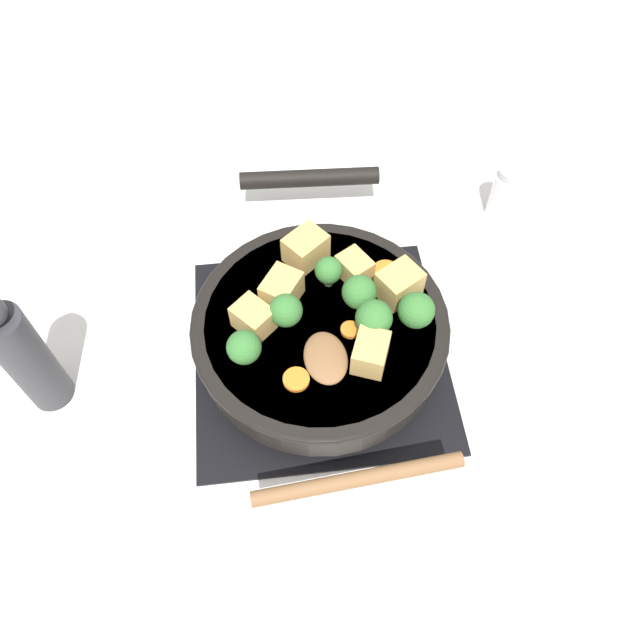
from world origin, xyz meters
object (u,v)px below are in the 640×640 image
wooden_spoon (344,420)px  pepper_mill (25,357)px  salt_shaker (504,193)px  skillet_pan (320,327)px

wooden_spoon → pepper_mill: 0.35m
wooden_spoon → salt_shaker: bearing=-129.2°
salt_shaker → pepper_mill: bearing=20.1°
skillet_pan → salt_shaker: 0.35m
pepper_mill → wooden_spoon: bearing=161.7°
pepper_mill → salt_shaker: size_ratio=2.19×
skillet_pan → salt_shaker: size_ratio=4.73×
skillet_pan → salt_shaker: bearing=-144.7°
skillet_pan → wooden_spoon: 0.14m
pepper_mill → salt_shaker: pepper_mill is taller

